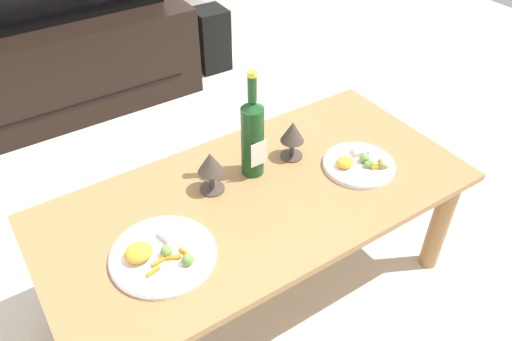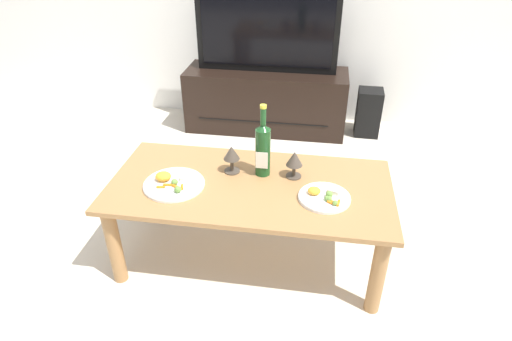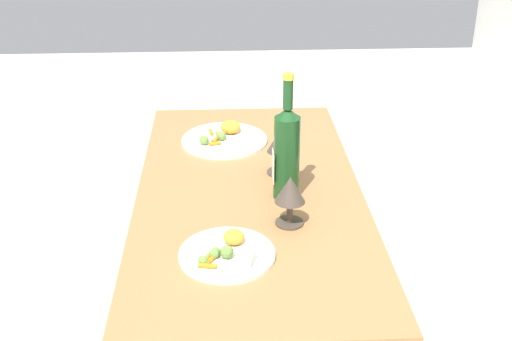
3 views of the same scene
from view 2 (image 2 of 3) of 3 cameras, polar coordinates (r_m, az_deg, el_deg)
name	(u,v)px [view 2 (image 2 of 3)]	position (r m, az deg, el deg)	size (l,w,h in m)	color
ground_plane	(251,255)	(2.41, -0.73, -11.14)	(6.40, 6.40, 0.00)	beige
dining_table	(250,197)	(2.16, -0.80, -3.47)	(1.39, 0.67, 0.47)	#9E7042
tv_stand	(266,100)	(3.65, 1.33, 9.29)	(1.31, 0.44, 0.50)	black
tv_screen	(267,32)	(3.47, 1.45, 17.86)	(1.11, 0.05, 0.62)	black
floor_speaker	(368,113)	(3.67, 14.64, 7.44)	(0.19, 0.19, 0.39)	black
wine_bottle	(263,148)	(2.12, 0.92, 3.04)	(0.08, 0.08, 0.38)	#19471E
goblet_left	(232,154)	(2.17, -3.25, 2.13)	(0.08, 0.08, 0.15)	#473D33
goblet_right	(294,160)	(2.13, 5.10, 1.39)	(0.08, 0.08, 0.14)	#473D33
dinner_plate_left	(173,183)	(2.14, -10.88, -1.64)	(0.30, 0.30, 0.05)	white
dinner_plate_right	(324,197)	(2.03, 9.02, -3.44)	(0.24, 0.24, 0.05)	white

